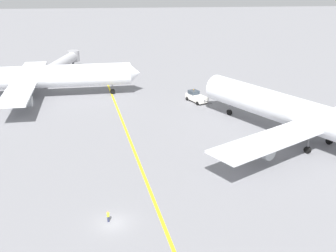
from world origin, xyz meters
TOP-DOWN VIEW (x-y plane):
  - ground_plane at (0.00, 0.00)m, footprint 600.00×600.00m
  - taxiway_stripe at (5.00, 10.00)m, footprint 18.37×118.74m
  - airliner_at_gate_left at (-21.99, 58.33)m, footprint 54.17×43.51m
  - airliner_being_pushed at (35.70, 23.48)m, footprint 45.35×49.34m
  - pushback_tug at (18.87, 51.27)m, footprint 5.51×9.18m
  - ground_crew_marshaller_foreground at (-0.60, 0.35)m, footprint 0.36×0.46m
  - jet_bridge at (-17.71, 83.34)m, footprint 7.73×22.32m

SIDE VIEW (x-z plane):
  - ground_plane at x=0.00m, z-range 0.00..0.00m
  - taxiway_stripe at x=5.00m, z-range 0.00..0.01m
  - ground_crew_marshaller_foreground at x=-0.60m, z-range 0.03..1.63m
  - pushback_tug at x=18.87m, z-range -0.22..2.71m
  - jet_bridge at x=-17.71m, z-range 1.11..6.87m
  - airliner_at_gate_left at x=-21.99m, z-range -2.54..13.20m
  - airliner_being_pushed at x=35.70m, z-range -3.07..13.93m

